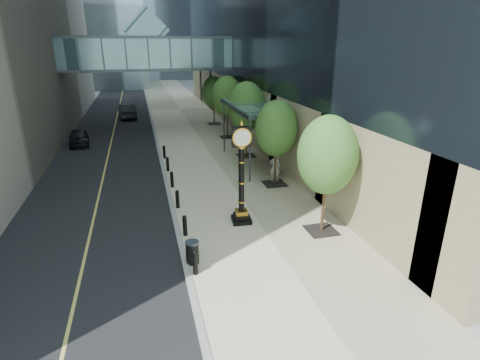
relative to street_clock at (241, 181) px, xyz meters
name	(u,v)px	position (x,y,z in m)	size (l,w,h in m)	color
ground	(270,279)	(-0.17, -4.89, -2.23)	(320.00, 320.00, 0.00)	gray
road	(118,112)	(-7.17, 35.11, -2.22)	(8.00, 180.00, 0.02)	black
sidewalk	(180,109)	(0.83, 35.11, -2.20)	(8.00, 180.00, 0.06)	beige
curb	(149,110)	(-3.17, 35.11, -2.19)	(0.25, 180.00, 0.07)	gray
skywalk	(148,51)	(-3.17, 23.11, 5.48)	(17.00, 4.20, 5.80)	slate
entrance_canopy	(253,107)	(3.30, 9.11, 1.96)	(3.00, 8.00, 4.38)	#383F44
bollard_row	(175,189)	(-2.87, 4.11, -1.72)	(0.20, 16.20, 0.90)	black
street_trees	(248,109)	(3.43, 10.85, 1.52)	(2.79, 28.58, 5.74)	black
street_clock	(241,181)	(0.00, 0.00, 0.00)	(1.02, 1.02, 5.00)	black
trash_bin	(192,253)	(-2.87, -3.07, -1.72)	(0.52, 0.52, 0.90)	black
pedestrian	(275,167)	(3.59, 5.05, -1.21)	(0.70, 0.46, 1.92)	#B4AEA5
car_near	(79,137)	(-9.78, 18.29, -1.54)	(1.58, 3.92, 1.34)	black
car_far	(127,111)	(-5.89, 30.26, -1.37)	(1.77, 5.08, 1.67)	black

